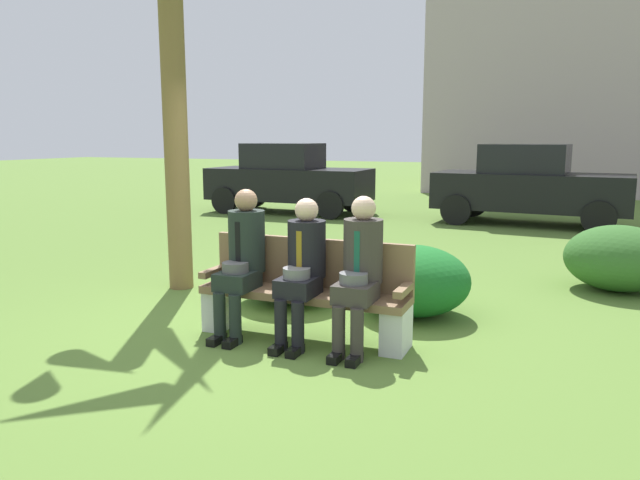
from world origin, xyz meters
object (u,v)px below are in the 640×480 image
(seated_man_right, at_px, (360,266))
(parked_car_far, at_px, (529,185))
(shrub_mid_lawn, at_px, (414,280))
(park_bench, at_px, (306,292))
(seated_man_left, at_px, (242,255))
(building_backdrop, at_px, (601,15))
(parked_car_near, at_px, (288,178))
(shrub_near_bench, at_px, (620,258))
(shrub_far_lawn, at_px, (289,270))
(seated_man_middle, at_px, (302,264))

(seated_man_right, relative_size, parked_car_far, 0.33)
(seated_man_right, relative_size, shrub_mid_lawn, 1.14)
(parked_car_far, bearing_deg, park_bench, -99.67)
(seated_man_left, xyz_separation_m, building_backdrop, (3.49, 18.84, 5.23))
(seated_man_left, distance_m, shrub_mid_lawn, 1.82)
(parked_car_near, bearing_deg, parked_car_far, 0.67)
(park_bench, height_order, shrub_near_bench, park_bench)
(shrub_far_lawn, bearing_deg, park_bench, -57.26)
(seated_man_left, bearing_deg, parked_car_near, 112.65)
(seated_man_left, bearing_deg, parked_car_far, 76.74)
(park_bench, relative_size, building_backdrop, 0.16)
(shrub_mid_lawn, relative_size, building_backdrop, 0.10)
(seated_man_left, height_order, seated_man_right, seated_man_left)
(park_bench, height_order, seated_man_right, seated_man_right)
(park_bench, relative_size, seated_man_left, 1.44)
(seated_man_left, relative_size, building_backdrop, 0.11)
(seated_man_right, distance_m, parked_car_near, 9.70)
(seated_man_left, relative_size, seated_man_right, 1.02)
(seated_man_right, bearing_deg, parked_car_near, 118.85)
(parked_car_far, bearing_deg, seated_man_right, -95.88)
(seated_man_right, distance_m, shrub_near_bench, 3.84)
(shrub_far_lawn, xyz_separation_m, parked_car_near, (-3.47, 7.35, 0.47))
(seated_man_right, bearing_deg, shrub_near_bench, 54.34)
(shrub_near_bench, bearing_deg, seated_man_right, -125.66)
(seated_man_left, distance_m, parked_car_near, 9.21)
(park_bench, bearing_deg, shrub_near_bench, 46.92)
(park_bench, xyz_separation_m, parked_car_near, (-4.13, 8.37, 0.41))
(shrub_near_bench, height_order, parked_car_near, parked_car_near)
(park_bench, bearing_deg, building_backdrop, 81.16)
(parked_car_far, relative_size, building_backdrop, 0.34)
(park_bench, distance_m, parked_car_far, 8.56)
(park_bench, height_order, shrub_far_lawn, park_bench)
(seated_man_left, bearing_deg, shrub_mid_lawn, 41.83)
(parked_car_far, height_order, building_backdrop, building_backdrop)
(seated_man_left, bearing_deg, shrub_near_bench, 42.70)
(shrub_mid_lawn, height_order, shrub_far_lawn, same)
(seated_man_left, xyz_separation_m, parked_car_far, (2.02, 8.56, 0.09))
(shrub_mid_lawn, height_order, building_backdrop, building_backdrop)
(seated_man_left, relative_size, shrub_mid_lawn, 1.16)
(seated_man_left, bearing_deg, shrub_far_lawn, 93.55)
(shrub_far_lawn, bearing_deg, seated_man_right, -43.43)
(seated_man_left, relative_size, seated_man_middle, 1.05)
(seated_man_right, bearing_deg, parked_car_far, 84.12)
(shrub_near_bench, xyz_separation_m, shrub_mid_lawn, (-2.04, -1.92, -0.03))
(parked_car_near, bearing_deg, park_bench, -63.76)
(seated_man_middle, relative_size, shrub_near_bench, 1.02)
(seated_man_left, distance_m, building_backdrop, 19.87)
(seated_man_middle, xyz_separation_m, seated_man_right, (0.53, 0.00, 0.02))
(shrub_near_bench, height_order, building_backdrop, building_backdrop)
(shrub_far_lawn, bearing_deg, seated_man_middle, -59.38)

